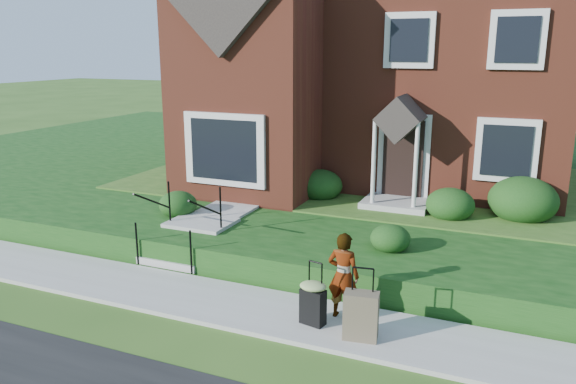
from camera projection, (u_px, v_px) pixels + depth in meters
The scene contains 10 objects.
ground at pixel (257, 312), 9.68m from camera, with size 120.00×120.00×0.00m, color #2D5119.
sidewalk at pixel (257, 310), 9.67m from camera, with size 60.00×1.60×0.08m, color #9E9B93.
terrace at pixel (522, 182), 17.79m from camera, with size 44.00×20.00×0.60m, color #113A10.
walkway at pixel (255, 195), 14.93m from camera, with size 1.20×6.00×0.06m, color #9E9B93.
main_house at pixel (388, 20), 17.01m from camera, with size 10.40×10.20×9.40m.
front_steps at pixel (191, 236), 12.16m from camera, with size 1.40×2.02×1.50m.
foundation_shrubs at pixel (344, 186), 13.94m from camera, with size 9.77×4.42×1.11m.
woman at pixel (343, 276), 9.15m from camera, with size 0.54×0.35×1.47m, color #999999.
suitcase_black at pixel (313, 300), 9.00m from camera, with size 0.50×0.44×1.06m.
suitcase_olive at pixel (361, 316), 8.55m from camera, with size 0.56×0.37×1.14m.
Camera 1 is at (3.99, -7.94, 4.41)m, focal length 35.00 mm.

